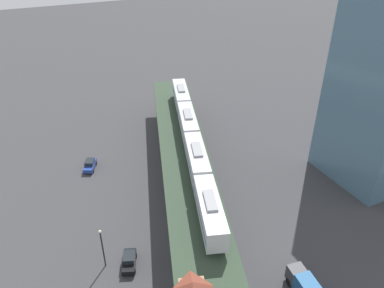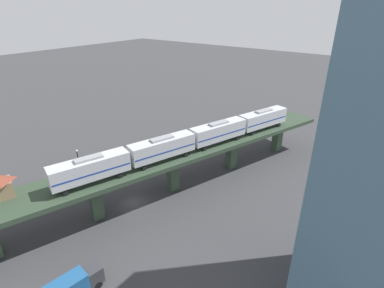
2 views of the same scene
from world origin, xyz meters
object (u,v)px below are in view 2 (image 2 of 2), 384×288
object	(u,v)px
signal_hut	(1,186)
delivery_truck	(72,287)
street_car_blue	(174,139)
subway_train	(192,139)
street_lamp	(79,162)
street_car_black	(85,184)

from	to	relation	value
signal_hut	delivery_truck	bearing A→B (deg)	177.48
street_car_blue	delivery_truck	size ratio (longest dim) A/B	0.64
subway_train	delivery_truck	size ratio (longest dim) A/B	6.49
subway_train	signal_hut	world-z (taller)	subway_train
subway_train	street_car_blue	size ratio (longest dim) A/B	10.16
signal_hut	street_lamp	distance (m)	18.10
subway_train	signal_hut	size ratio (longest dim) A/B	11.90
street_car_blue	signal_hut	bearing A→B (deg)	94.29
delivery_truck	signal_hut	bearing A→B (deg)	-2.52
delivery_truck	subway_train	bearing A→B (deg)	-83.54
subway_train	street_lamp	distance (m)	23.58
subway_train	delivery_truck	world-z (taller)	subway_train
street_lamp	subway_train	bearing A→B (deg)	-148.66
signal_hut	street_car_black	size ratio (longest dim) A/B	0.85
street_car_blue	street_lamp	xyz separation A→B (m)	(3.29, 25.73, 3.17)
subway_train	signal_hut	distance (m)	30.76
street_car_black	delivery_truck	world-z (taller)	delivery_truck
street_lamp	street_car_black	bearing A→B (deg)	157.15
street_lamp	street_car_blue	bearing A→B (deg)	-97.29
street_car_blue	street_car_black	world-z (taller)	same
street_car_black	street_car_blue	bearing A→B (deg)	-90.19
street_car_black	street_lamp	bearing A→B (deg)	-22.85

